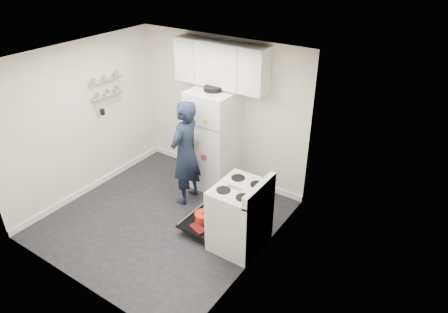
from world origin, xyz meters
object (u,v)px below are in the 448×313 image
Objects in this scene: refrigerator at (214,139)px; person at (185,153)px; electric_range at (239,217)px; open_oven_door at (205,219)px.

refrigerator is 1.03× the size of person.
open_oven_door is (-0.59, -0.01, -0.29)m from electric_range.
electric_range is 0.66m from open_oven_door.
electric_range is 1.67m from refrigerator.
refrigerator is at bearing 137.20° from electric_range.
refrigerator is 0.65m from person.
person reaches higher than electric_range.
refrigerator reaches higher than person.
electric_range is 0.64× the size of person.
electric_range is at bearing 1.06° from open_oven_door.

